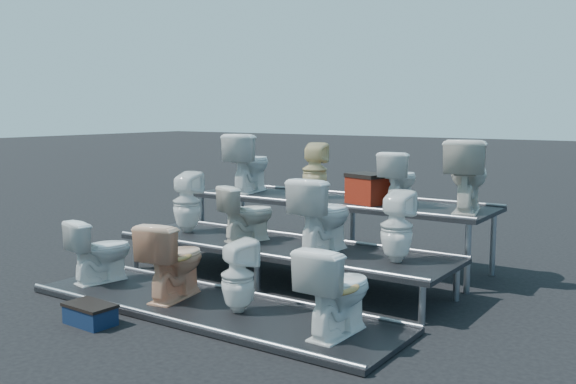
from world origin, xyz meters
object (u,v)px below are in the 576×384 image
Objects in this scene: toilet_1 at (174,260)px; red_crate at (368,190)px; toilet_9 at (315,170)px; toilet_0 at (101,250)px; toilet_2 at (238,276)px; toilet_6 at (323,214)px; toilet_11 at (467,175)px; toilet_4 at (187,202)px; toilet_8 at (249,163)px; toilet_3 at (337,290)px; toilet_10 at (399,178)px; step_stool at (90,315)px; toilet_7 at (397,227)px; toilet_5 at (247,213)px.

toilet_1 is 1.77× the size of red_crate.
toilet_0 is at bearing 45.99° from toilet_9.
toilet_2 is 1.39m from toilet_6.
toilet_11 is at bearing 21.77° from red_crate.
toilet_8 reaches higher than toilet_4.
toilet_3 is 1.20× the size of toilet_10.
toilet_9 is 3.75m from step_stool.
toilet_11 is (3.28, 1.30, 0.43)m from toilet_4.
toilet_4 is (-1.88, 1.30, 0.43)m from toilet_2.
toilet_9 is 0.87× the size of toilet_11.
red_crate is at bearing -54.01° from toilet_7.
toilet_6 reaches higher than toilet_0.
toilet_10 is (-0.57, 1.30, 0.36)m from toilet_7.
toilet_9 is at bearing -11.96° from toilet_11.
red_crate is at bearing -86.20° from toilet_6.
toilet_0 is 1.53× the size of step_stool.
toilet_5 is 1.08m from toilet_6.
toilet_9 is at bearing -38.04° from toilet_7.
toilet_1 is 1.73m from toilet_6.
toilet_8 is 1.14m from toilet_9.
toilet_9 is at bearing -103.65° from toilet_1.
toilet_0 is 0.94× the size of toilet_4.
toilet_3 is at bearing 145.33° from toilet_4.
toilet_4 is (-3.01, 1.30, 0.39)m from toilet_3.
toilet_4 is at bearing -2.48° from toilet_7.
toilet_4 is 1.37m from toilet_8.
toilet_9 is 2.12m from toilet_11.
toilet_4 reaches higher than toilet_1.
toilet_9 reaches higher than toilet_5.
toilet_4 is 1.16× the size of toilet_10.
step_stool is at bearing -91.68° from red_crate.
red_crate is (2.03, 1.21, 0.17)m from toilet_4.
toilet_6 is (1.08, 0.00, 0.08)m from toilet_5.
toilet_6 is 0.99× the size of toilet_8.
toilet_6 is at bearing 70.03° from toilet_10.
toilet_1 is 2.76m from red_crate.
toilet_1 reaches higher than toilet_0.
toilet_8 is (0.19, 2.60, 0.86)m from toilet_0.
toilet_10 is 0.44m from red_crate.
toilet_10 is at bearing -163.02° from toilet_4.
toilet_4 is at bearing -86.01° from toilet_0.
toilet_11 reaches higher than toilet_5.
toilet_11 reaches higher than toilet_1.
toilet_1 is at bearing 21.94° from toilet_2.
toilet_0 is 0.91× the size of toilet_3.
toilet_0 is 0.86× the size of toilet_11.
toilet_9 is at bearing -52.63° from toilet_2.
toilet_11 is at bearing 57.80° from step_stool.
toilet_2 is 0.86× the size of toilet_6.
toilet_0 is 4.40m from toilet_11.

